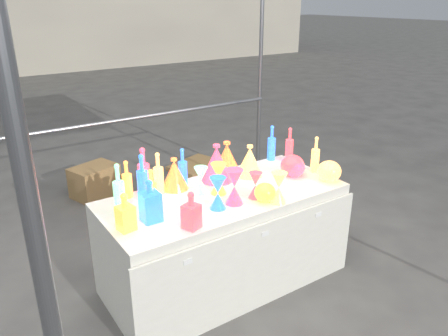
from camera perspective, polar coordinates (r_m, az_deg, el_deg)
ground at (r=3.58m, az=0.00°, el=-14.28°), size 80.00×80.00×0.00m
display_table at (r=3.37m, az=0.09°, el=-9.19°), size 1.84×0.83×0.75m
cardboard_box_closed at (r=5.09m, az=-16.51°, el=-1.64°), size 0.56×0.48×0.35m
cardboard_box_flat at (r=5.74m, az=-3.73°, el=0.34°), size 0.76×0.65×0.06m
bottle_0 at (r=3.17m, az=-12.56°, el=-1.41°), size 0.09×0.09×0.28m
bottle_1 at (r=3.10m, az=-10.61°, el=-1.16°), size 0.10×0.10×0.34m
bottle_3 at (r=3.22m, az=-10.46°, el=-0.26°), size 0.10×0.10×0.34m
bottle_4 at (r=3.18m, az=-8.57°, el=-0.67°), size 0.10×0.10×0.31m
bottle_5 at (r=2.94m, az=-13.58°, el=-2.64°), size 0.09×0.09×0.35m
bottle_6 at (r=2.99m, az=-9.43°, el=-2.61°), size 0.08×0.08×0.28m
bottle_7 at (r=3.31m, az=-5.42°, el=0.16°), size 0.08×0.08×0.30m
decanter_0 at (r=2.74m, az=-12.78°, el=-5.57°), size 0.11×0.11×0.25m
decanter_1 at (r=2.70m, az=-4.30°, el=-5.50°), size 0.12×0.12×0.25m
decanter_2 at (r=2.81m, az=-9.62°, el=-4.21°), size 0.12×0.12×0.28m
hourglass_0 at (r=3.11m, az=4.11°, el=-2.25°), size 0.12×0.12×0.19m
hourglass_1 at (r=3.00m, az=1.36°, el=-2.46°), size 0.16×0.16×0.25m
hourglass_2 at (r=3.05m, az=7.16°, el=-2.57°), size 0.11×0.11×0.22m
hourglass_3 at (r=3.17m, az=-3.00°, el=-1.62°), size 0.11×0.11×0.20m
hourglass_4 at (r=3.16m, az=-0.71°, el=-1.39°), size 0.15×0.15×0.23m
hourglass_5 at (r=2.94m, az=-0.81°, el=-3.29°), size 0.12×0.12×0.23m
globe_0 at (r=3.07m, az=5.36°, el=-3.33°), size 0.16×0.16×0.12m
globe_1 at (r=3.48m, az=13.57°, el=-0.56°), size 0.24×0.24×0.15m
globe_2 at (r=3.53m, az=8.91°, el=0.18°), size 0.22×0.22×0.15m
globe_3 at (r=3.52m, az=9.18°, el=-0.05°), size 0.21×0.21×0.14m
lampshade_0 at (r=3.26m, az=-6.48°, el=-0.71°), size 0.26×0.26×0.24m
lampshade_1 at (r=3.48m, az=0.38°, el=1.23°), size 0.30×0.30×0.28m
lampshade_2 at (r=3.37m, az=-0.97°, el=0.70°), size 0.32×0.32×0.29m
lampshade_3 at (r=3.48m, az=3.38°, el=0.99°), size 0.26×0.26×0.26m
bottle_8 at (r=3.83m, az=6.24°, el=3.28°), size 0.08×0.08×0.31m
bottle_9 at (r=3.84m, az=8.55°, el=3.09°), size 0.09×0.09×0.30m
bottle_11 at (r=3.62m, az=11.86°, el=1.76°), size 0.08×0.08×0.30m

